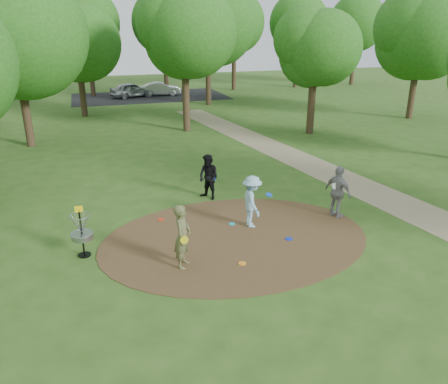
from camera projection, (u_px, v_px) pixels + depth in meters
name	position (u px, v px, depth m)	size (l,w,h in m)	color
ground	(236.00, 238.00, 13.55)	(100.00, 100.00, 0.00)	#2D5119
dirt_clearing	(236.00, 238.00, 13.54)	(8.40, 8.40, 0.02)	#47301C
footpath	(375.00, 193.00, 17.19)	(2.00, 40.00, 0.01)	#8C7A5B
parking_lot	(150.00, 96.00, 40.80)	(14.00, 8.00, 0.01)	black
player_observer_with_disc	(182.00, 236.00, 11.65)	(0.69, 0.78, 1.81)	brown
player_throwing_with_disc	(252.00, 202.00, 14.06)	(1.11, 1.16, 1.73)	#8BBBD0
player_walking_with_disc	(209.00, 177.00, 16.35)	(1.01, 1.06, 1.72)	black
player_waiting_with_disc	(338.00, 192.00, 14.74)	(0.75, 1.15, 1.83)	gray
disc_ground_cyan	(232.00, 224.00, 14.45)	(0.22, 0.22, 0.02)	#17A0BC
disc_ground_blue	(289.00, 239.00, 13.44)	(0.22, 0.22, 0.02)	#0C28D6
disc_ground_red	(161.00, 220.00, 14.78)	(0.22, 0.22, 0.02)	red
car_left	(132.00, 90.00, 40.11)	(1.57, 3.91, 1.33)	#999CA0
car_right	(160.00, 89.00, 41.12)	(1.30, 3.74, 1.23)	#9EA2A5
disc_ground_orange	(242.00, 263.00, 12.05)	(0.22, 0.22, 0.02)	orange
disc_golf_basket	(81.00, 228.00, 12.21)	(0.63, 0.63, 1.54)	black
tree_ring	(197.00, 45.00, 19.97)	(37.69, 46.20, 9.68)	#332316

